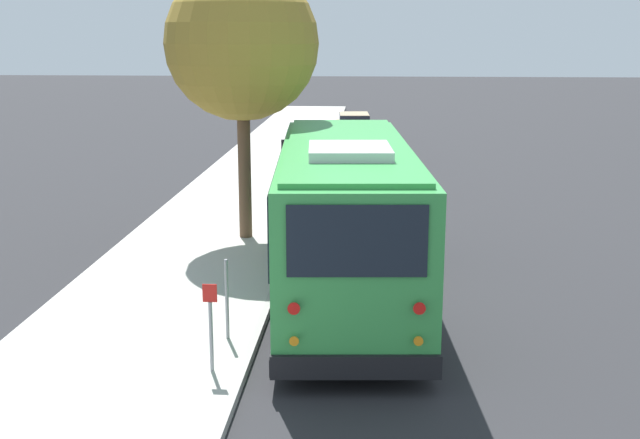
% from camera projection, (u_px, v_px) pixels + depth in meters
% --- Properties ---
extents(ground_plane, '(160.00, 160.00, 0.00)m').
position_uv_depth(ground_plane, '(378.00, 296.00, 16.22)').
color(ground_plane, '#28282B').
extents(sidewalk_slab, '(80.00, 4.19, 0.15)m').
position_uv_depth(sidewalk_slab, '(170.00, 288.00, 16.48)').
color(sidewalk_slab, '#B2AFA8').
rests_on(sidewalk_slab, ground).
extents(curb_strip, '(80.00, 0.14, 0.15)m').
position_uv_depth(curb_strip, '(274.00, 291.00, 16.34)').
color(curb_strip, '#9D9A94').
rests_on(curb_strip, ground).
extents(shuttle_bus, '(9.21, 3.30, 3.30)m').
position_uv_depth(shuttle_bus, '(346.00, 212.00, 15.69)').
color(shuttle_bus, green).
rests_on(shuttle_bus, ground).
extents(parked_sedan_gray, '(4.24, 1.76, 1.32)m').
position_uv_depth(parked_sedan_gray, '(346.00, 171.00, 27.14)').
color(parked_sedan_gray, slate).
rests_on(parked_sedan_gray, ground).
extents(parked_sedan_maroon, '(4.36, 1.82, 1.32)m').
position_uv_depth(parked_sedan_maroon, '(357.00, 145.00, 33.24)').
color(parked_sedan_maroon, maroon).
rests_on(parked_sedan_maroon, ground).
extents(parked_sedan_tan, '(4.73, 1.92, 1.31)m').
position_uv_depth(parked_sedan_tan, '(354.00, 128.00, 39.27)').
color(parked_sedan_tan, tan).
rests_on(parked_sedan_tan, ground).
extents(street_tree, '(3.72, 3.72, 7.22)m').
position_uv_depth(street_tree, '(242.00, 33.00, 19.27)').
color(street_tree, brown).
rests_on(street_tree, sidewalk_slab).
extents(sign_post_near, '(0.06, 0.22, 1.39)m').
position_uv_depth(sign_post_near, '(211.00, 327.00, 12.14)').
color(sign_post_near, gray).
rests_on(sign_post_near, sidewalk_slab).
extents(sign_post_far, '(0.06, 0.06, 1.39)m').
position_uv_depth(sign_post_far, '(227.00, 299.00, 13.46)').
color(sign_post_far, gray).
rests_on(sign_post_far, sidewalk_slab).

